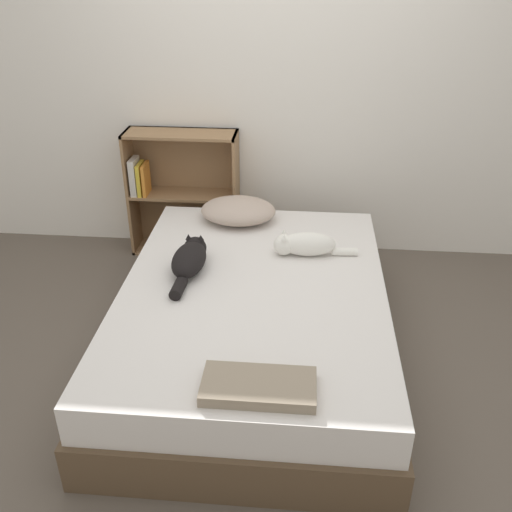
# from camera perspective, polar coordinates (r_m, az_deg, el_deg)

# --- Properties ---
(ground_plane) EXTENTS (8.00, 8.00, 0.00)m
(ground_plane) POSITION_cam_1_polar(r_m,az_deg,el_deg) (3.31, -0.24, -9.67)
(ground_plane) COLOR brown
(wall_back) EXTENTS (8.00, 0.06, 2.50)m
(wall_back) POSITION_cam_1_polar(r_m,az_deg,el_deg) (4.02, 1.61, 17.33)
(wall_back) COLOR white
(wall_back) RESTS_ON ground_plane
(bed) EXTENTS (1.45, 2.02, 0.45)m
(bed) POSITION_cam_1_polar(r_m,az_deg,el_deg) (3.17, -0.24, -6.54)
(bed) COLOR brown
(bed) RESTS_ON ground_plane
(pillow) EXTENTS (0.49, 0.37, 0.15)m
(pillow) POSITION_cam_1_polar(r_m,az_deg,el_deg) (3.72, -1.79, 4.57)
(pillow) COLOR #B29E8E
(pillow) RESTS_ON bed
(cat_light) EXTENTS (0.49, 0.15, 0.15)m
(cat_light) POSITION_cam_1_polar(r_m,az_deg,el_deg) (3.32, 4.77, 1.16)
(cat_light) COLOR white
(cat_light) RESTS_ON bed
(cat_dark) EXTENTS (0.20, 0.52, 0.15)m
(cat_dark) POSITION_cam_1_polar(r_m,az_deg,el_deg) (3.19, -6.64, -0.27)
(cat_dark) COLOR black
(cat_dark) RESTS_ON bed
(bookshelf) EXTENTS (0.79, 0.26, 0.91)m
(bookshelf) POSITION_cam_1_polar(r_m,az_deg,el_deg) (4.22, -7.50, 6.54)
(bookshelf) COLOR #8E6B47
(bookshelf) RESTS_ON ground_plane
(blanket_fold) EXTENTS (0.47, 0.23, 0.05)m
(blanket_fold) POSITION_cam_1_polar(r_m,az_deg,el_deg) (2.38, 0.27, -12.91)
(blanket_fold) COLOR gray
(blanket_fold) RESTS_ON bed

